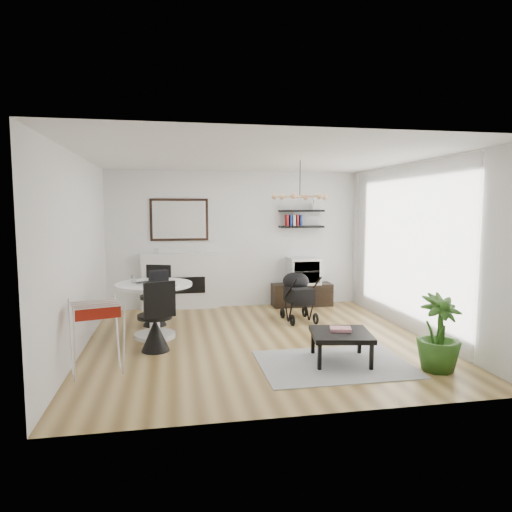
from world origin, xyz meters
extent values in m
plane|color=brown|center=(0.00, 0.00, 0.00)|extent=(5.00, 5.00, 0.00)
plane|color=white|center=(0.00, 0.00, 2.70)|extent=(5.00, 5.00, 0.00)
plane|color=white|center=(0.00, 2.50, 1.35)|extent=(5.00, 0.00, 5.00)
plane|color=white|center=(-2.50, 0.00, 1.35)|extent=(0.00, 5.00, 5.00)
plane|color=white|center=(2.50, 0.00, 1.35)|extent=(0.00, 5.00, 5.00)
cube|color=white|center=(2.40, 0.20, 1.35)|extent=(0.04, 3.60, 2.60)
cube|color=white|center=(-1.10, 2.42, 0.55)|extent=(1.50, 0.15, 1.10)
cube|color=black|center=(-1.10, 2.36, 0.48)|extent=(0.95, 0.06, 0.32)
cube|color=black|center=(-1.10, 2.48, 1.75)|extent=(1.12, 0.03, 0.82)
cube|color=white|center=(-1.10, 2.46, 1.75)|extent=(1.02, 0.01, 0.72)
cube|color=black|center=(1.33, 2.37, 1.60)|extent=(0.90, 0.25, 0.04)
cube|color=black|center=(1.33, 2.37, 1.92)|extent=(0.90, 0.25, 0.04)
cube|color=black|center=(1.33, 2.28, 0.23)|extent=(1.20, 0.42, 0.45)
cube|color=silver|center=(1.35, 2.28, 0.72)|extent=(0.61, 0.54, 0.54)
cube|color=black|center=(1.35, 2.02, 0.72)|extent=(0.52, 0.01, 0.43)
cylinder|color=white|center=(-1.53, 0.47, 0.03)|extent=(0.62, 0.62, 0.07)
cylinder|color=white|center=(-1.53, 0.47, 0.43)|extent=(0.16, 0.16, 0.73)
cylinder|color=white|center=(-1.53, 0.47, 0.82)|extent=(1.15, 1.15, 0.04)
imported|color=black|center=(-1.62, 0.43, 0.86)|extent=(0.40, 0.34, 0.03)
cube|color=black|center=(-1.46, 0.69, 0.93)|extent=(0.32, 0.24, 0.17)
cube|color=silver|center=(-1.31, 0.37, 0.85)|extent=(0.41, 0.37, 0.01)
cylinder|color=white|center=(-1.84, 0.61, 0.90)|extent=(0.07, 0.07, 0.11)
cylinder|color=black|center=(-1.56, 1.22, 0.49)|extent=(0.48, 0.48, 0.05)
cone|color=black|center=(-1.56, 1.22, 0.23)|extent=(0.39, 0.39, 0.46)
cube|color=black|center=(-1.48, 1.42, 0.76)|extent=(0.42, 0.19, 0.49)
cylinder|color=black|center=(-1.50, -0.20, 0.49)|extent=(0.48, 0.48, 0.05)
cone|color=black|center=(-1.50, -0.20, 0.23)|extent=(0.39, 0.39, 0.46)
cube|color=black|center=(-1.42, -0.41, 0.76)|extent=(0.42, 0.19, 0.49)
cube|color=maroon|center=(-2.14, -0.99, 0.78)|extent=(0.57, 0.42, 0.14)
cube|color=black|center=(0.92, 1.08, 0.46)|extent=(0.43, 0.61, 0.27)
ellipsoid|color=black|center=(0.91, 1.25, 0.68)|extent=(0.46, 0.46, 0.33)
cylinder|color=black|center=(0.95, 0.71, 0.92)|extent=(0.43, 0.06, 0.03)
torus|color=black|center=(0.69, 1.33, 0.09)|extent=(0.06, 0.21, 0.20)
torus|color=black|center=(1.11, 1.36, 0.09)|extent=(0.06, 0.21, 0.20)
torus|color=black|center=(0.73, 0.79, 0.09)|extent=(0.06, 0.21, 0.20)
torus|color=black|center=(1.15, 0.82, 0.09)|extent=(0.06, 0.21, 0.20)
cube|color=#979797|center=(0.75, -1.19, 0.01)|extent=(1.88, 1.36, 0.01)
cube|color=black|center=(0.86, -1.10, 0.36)|extent=(0.86, 0.86, 0.06)
cube|color=black|center=(0.50, -1.36, 0.17)|extent=(0.04, 0.04, 0.32)
cube|color=black|center=(1.12, -1.47, 0.17)|extent=(0.04, 0.04, 0.32)
cube|color=black|center=(0.61, -0.73, 0.17)|extent=(0.04, 0.04, 0.32)
cube|color=black|center=(1.23, -0.85, 0.17)|extent=(0.04, 0.04, 0.32)
cube|color=#D8364B|center=(0.89, -1.03, 0.41)|extent=(0.31, 0.28, 0.04)
imported|color=#2A5618|center=(1.91, -1.61, 0.47)|extent=(0.61, 0.61, 0.94)
camera|label=1|loc=(-1.24, -6.51, 1.97)|focal=32.00mm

